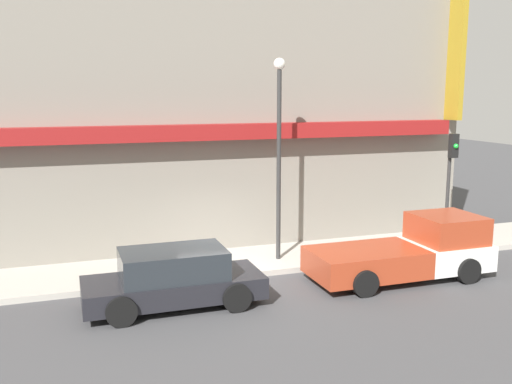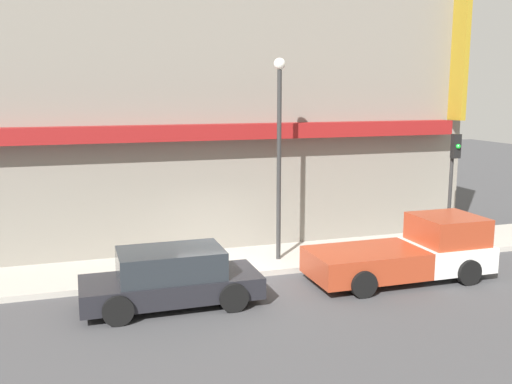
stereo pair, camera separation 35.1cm
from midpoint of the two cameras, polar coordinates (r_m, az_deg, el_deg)
name	(u,v)px [view 1 (the left image)]	position (r m, az deg, el deg)	size (l,w,h in m)	color
ground_plane	(227,281)	(16.83, -3.47, -8.85)	(80.00, 80.00, 0.00)	#424244
sidewalk	(215,264)	(18.09, -4.67, -7.23)	(36.00, 2.79, 0.17)	#ADA89E
building	(193,115)	(20.10, -6.86, 7.68)	(19.80, 3.80, 9.80)	gray
pickup_truck	(410,251)	(17.41, 14.63, -5.77)	(5.39, 2.22, 1.81)	white
parked_car	(173,279)	(14.87, -8.93, -8.56)	(4.55, 2.01, 1.49)	black
fire_hydrant	(133,268)	(16.76, -12.79, -7.41)	(0.20, 0.20, 0.64)	yellow
street_lamp	(279,138)	(17.64, 1.74, 5.42)	(0.36, 0.36, 6.27)	#2D2D2D
traffic_light	(451,170)	(20.28, 18.41, 2.11)	(0.28, 0.42, 3.88)	#2D2D2D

